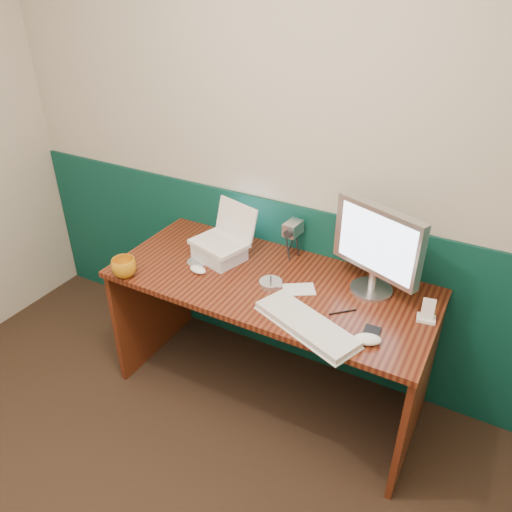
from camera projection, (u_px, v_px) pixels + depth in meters
The scene contains 18 objects.
back_wall at pixel (286, 157), 2.52m from camera, with size 3.50×0.04×2.50m, color #BCB29F.
wainscot at pixel (281, 281), 2.90m from camera, with size 3.48×0.02×1.00m, color #08352A.
desk at pixel (270, 339), 2.65m from camera, with size 1.60×0.70×0.75m, color #38100A.
laptop_riser at pixel (219, 252), 2.61m from camera, with size 0.23×0.20×0.08m, color silver.
laptop at pixel (218, 226), 2.53m from camera, with size 0.27×0.21×0.22m, color white, non-canonical shape.
monitor at pixel (377, 250), 2.26m from camera, with size 0.46×0.13×0.46m, color silver, non-canonical shape.
keyboard at pixel (306, 325), 2.13m from camera, with size 0.49×0.16×0.03m, color silver.
mouse_right at pixel (367, 339), 2.05m from camera, with size 0.12×0.07×0.04m, color white.
mouse_left at pixel (198, 270), 2.51m from camera, with size 0.10×0.06×0.03m, color white.
mug at pixel (124, 268), 2.47m from camera, with size 0.12×0.12×0.10m, color #C87F12.
camcorder at pixel (292, 240), 2.60m from camera, with size 0.09×0.13×0.20m, color #B9B8BD, non-canonical shape.
cd_spindle at pixel (271, 283), 2.41m from camera, with size 0.11×0.11×0.02m, color silver.
cd_loose_a at pixel (198, 261), 2.61m from camera, with size 0.12×0.12×0.00m, color #AEB3BE.
pen at pixel (343, 312), 2.23m from camera, with size 0.01×0.01×0.13m, color black.
papers at pixel (299, 289), 2.38m from camera, with size 0.15×0.10×0.00m, color white.
dock at pixel (426, 319), 2.18m from camera, with size 0.08×0.06×0.01m, color white.
music_player at pixel (428, 309), 2.15m from camera, with size 0.05×0.01×0.09m, color white.
pda at pixel (371, 335), 2.09m from camera, with size 0.07×0.12×0.01m, color black.
Camera 1 is at (1.03, -0.45, 2.11)m, focal length 35.00 mm.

